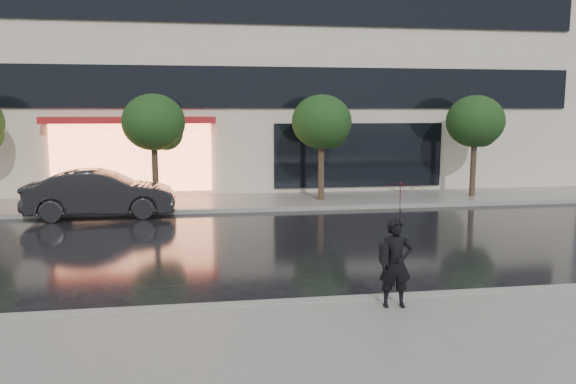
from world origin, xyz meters
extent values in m
plane|color=black|center=(0.00, 0.00, 0.00)|extent=(120.00, 120.00, 0.00)
cube|color=slate|center=(0.00, -3.25, 0.06)|extent=(60.00, 4.50, 0.12)
cube|color=slate|center=(0.00, 10.25, 0.06)|extent=(60.00, 3.50, 0.12)
cube|color=gray|center=(0.00, -1.00, 0.07)|extent=(60.00, 0.25, 0.14)
cube|color=gray|center=(0.00, 8.50, 0.07)|extent=(60.00, 0.25, 0.14)
cube|color=black|center=(0.00, 11.94, 4.30)|extent=(28.00, 0.12, 1.60)
cube|color=black|center=(0.00, 11.94, 7.50)|extent=(28.00, 0.12, 1.60)
cube|color=#FF8C59|center=(-4.00, 11.92, 1.60)|extent=(6.00, 0.10, 2.60)
cube|color=maroon|center=(-4.00, 11.59, 3.05)|extent=(6.40, 0.70, 0.25)
cube|color=black|center=(5.00, 11.94, 1.60)|extent=(7.00, 0.10, 2.60)
cylinder|color=#33261C|center=(-3.00, 10.00, 1.10)|extent=(0.22, 0.22, 2.20)
ellipsoid|color=black|center=(-3.00, 10.00, 3.00)|extent=(2.20, 2.20, 1.98)
sphere|color=black|center=(-2.60, 10.20, 2.60)|extent=(1.20, 1.20, 1.20)
cylinder|color=#33261C|center=(3.00, 10.00, 1.10)|extent=(0.22, 0.22, 2.20)
ellipsoid|color=black|center=(3.00, 10.00, 3.00)|extent=(2.20, 2.20, 1.98)
sphere|color=black|center=(3.40, 10.20, 2.60)|extent=(1.20, 1.20, 1.20)
cylinder|color=#33261C|center=(9.00, 10.00, 1.10)|extent=(0.22, 0.22, 2.20)
ellipsoid|color=black|center=(9.00, 10.00, 3.00)|extent=(2.20, 2.20, 1.98)
sphere|color=black|center=(9.40, 10.20, 2.60)|extent=(1.20, 1.20, 1.20)
imported|color=black|center=(-4.58, 8.30, 0.77)|extent=(4.70, 1.78, 1.53)
imported|color=black|center=(1.77, -1.50, 0.87)|extent=(0.57, 0.40, 1.50)
imported|color=#3B0A18|center=(1.82, -1.50, 1.86)|extent=(0.92, 0.94, 0.78)
cylinder|color=black|center=(1.82, -1.50, 1.42)|extent=(0.02, 0.02, 0.75)
cube|color=black|center=(1.55, -1.53, 1.05)|extent=(0.12, 0.29, 0.32)
camera|label=1|loc=(-1.41, -10.20, 3.39)|focal=35.00mm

